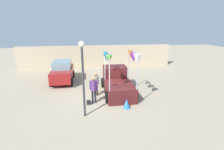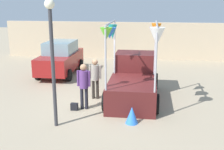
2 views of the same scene
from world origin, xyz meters
name	(u,v)px [view 1 (image 1 of 2)]	position (x,y,z in m)	size (l,w,h in m)	color
ground_plane	(106,98)	(0.00, 0.00, 0.00)	(60.00, 60.00, 0.00)	gray
vendor_truck	(117,81)	(1.00, 0.90, 0.90)	(2.44, 4.12, 3.33)	#4C1919
parked_car	(63,71)	(-3.38, 4.25, 0.94)	(1.88, 4.00, 1.88)	maroon
person_customer	(94,87)	(-0.84, -0.71, 1.10)	(0.53, 0.34, 1.80)	black
person_vendor	(96,82)	(-0.64, 0.50, 1.06)	(0.53, 0.34, 1.74)	#2D2823
handbag	(89,102)	(-1.19, -0.91, 0.14)	(0.28, 0.16, 0.28)	black
street_lamp	(83,69)	(-1.44, -2.33, 2.71)	(0.32, 0.32, 4.18)	#333338
brick_boundary_wall	(97,57)	(0.00, 9.28, 1.30)	(18.00, 0.36, 2.60)	tan
folded_kite_bundle_azure	(127,104)	(1.10, -1.80, 0.30)	(0.44, 0.44, 0.60)	blue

